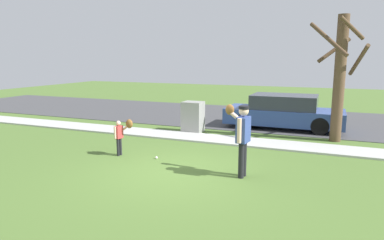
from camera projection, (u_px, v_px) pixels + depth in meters
The scene contains 9 objects.
ground_plane at pixel (219, 141), 11.65m from camera, with size 48.00×48.00×0.00m, color #4C6B2D.
sidewalk_strip at pixel (220, 139), 11.74m from camera, with size 36.00×1.20×0.06m, color #B2B2AD.
road_surface at pixel (252, 117), 16.30m from camera, with size 36.00×6.80×0.02m, color #424244.
person_adult at pixel (242, 133), 7.98m from camera, with size 0.67×0.68×1.69m.
person_child at pixel (122, 132), 9.80m from camera, with size 0.49×0.38×1.06m.
baseball at pixel (156, 158), 9.56m from camera, with size 0.07×0.07×0.07m, color white.
utility_cabinet at pixel (193, 117), 12.95m from camera, with size 0.74×0.64×1.16m, color gray.
street_tree_near at pixel (340, 75), 11.24m from camera, with size 1.84×1.88×4.14m.
parked_wagon_blue at pixel (284, 112), 13.61m from camera, with size 4.50×1.80×1.33m.
Camera 1 is at (3.45, -7.35, 2.76)m, focal length 32.24 mm.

